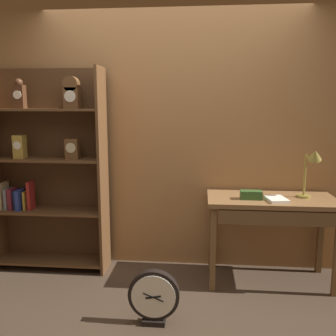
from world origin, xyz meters
TOP-DOWN VIEW (x-y plane):
  - ground_plane at (0.00, 0.00)m, footprint 10.00×10.00m
  - back_wood_panel at (0.00, 1.23)m, footprint 4.80×0.05m
  - bookshelf at (-1.21, 1.02)m, footprint 1.11×0.31m
  - workbench at (0.90, 0.87)m, footprint 1.14×0.55m
  - desk_lamp at (1.24, 0.90)m, footprint 0.19×0.19m
  - toolbox_small at (0.71, 0.83)m, footprint 0.19×0.09m
  - open_repair_manual at (0.93, 0.79)m, footprint 0.20×0.25m
  - round_clock_large at (-0.06, 0.12)m, footprint 0.38×0.11m

SIDE VIEW (x-z plane):
  - ground_plane at x=0.00m, z-range 0.00..0.00m
  - round_clock_large at x=-0.06m, z-range 0.00..0.42m
  - workbench at x=0.90m, z-range 0.28..1.07m
  - open_repair_manual at x=0.93m, z-range 0.79..0.81m
  - toolbox_small at x=0.71m, z-range 0.79..0.87m
  - bookshelf at x=-1.21m, z-range 0.00..1.95m
  - desk_lamp at x=1.24m, z-range 0.87..1.33m
  - back_wood_panel at x=0.00m, z-range 0.00..2.60m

